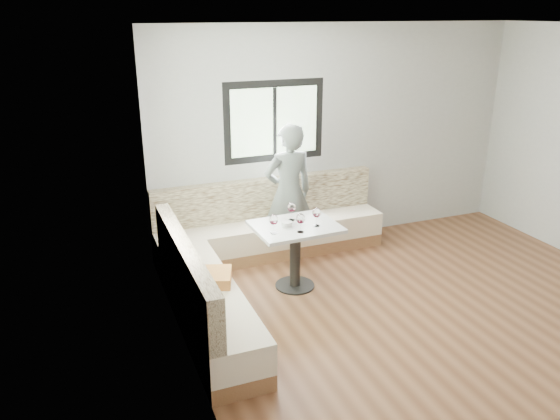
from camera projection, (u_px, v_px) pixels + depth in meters
name	position (u px, v px, depth m)	size (l,w,h in m)	color
room	(454.00, 188.00, 4.95)	(5.01, 5.01, 2.81)	brown
banquette	(245.00, 255.00, 6.16)	(2.90, 2.80, 0.95)	#976741
table	(295.00, 241.00, 5.97)	(0.93, 0.74, 0.74)	black
person	(289.00, 193.00, 6.60)	(0.62, 0.41, 1.70)	#5A625E
olive_ramekin	(287.00, 224.00, 5.88)	(0.11, 0.11, 0.05)	white
wine_glass_a	(274.00, 220.00, 5.63)	(0.09, 0.09, 0.21)	white
wine_glass_b	(301.00, 219.00, 5.67)	(0.09, 0.09, 0.21)	white
wine_glass_c	(317.00, 213.00, 5.83)	(0.09, 0.09, 0.21)	white
wine_glass_d	(292.00, 208.00, 5.99)	(0.09, 0.09, 0.21)	white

